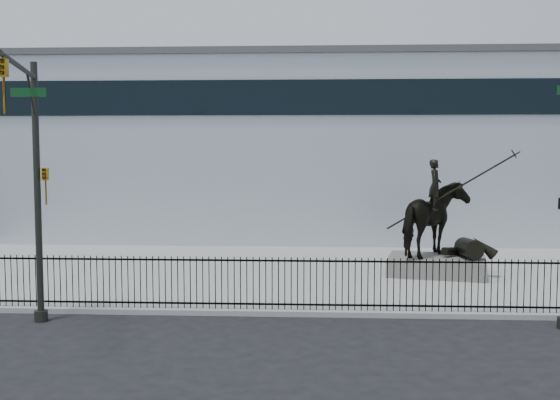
{
  "coord_description": "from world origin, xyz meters",
  "views": [
    {
      "loc": [
        0.42,
        -16.99,
        4.75
      ],
      "look_at": [
        -0.76,
        6.0,
        2.89
      ],
      "focal_mm": 42.0,
      "sensor_mm": 36.0,
      "label": 1
    }
  ],
  "objects": [
    {
      "name": "building",
      "position": [
        0.0,
        20.0,
        4.5
      ],
      "size": [
        44.0,
        14.0,
        9.0
      ],
      "primitive_type": "cube",
      "color": "silver",
      "rests_on": "ground"
    },
    {
      "name": "statue_plinth",
      "position": [
        4.88,
        6.68,
        0.47
      ],
      "size": [
        3.83,
        3.02,
        0.64
      ],
      "primitive_type": "cube",
      "rotation": [
        0.0,
        0.0,
        -0.22
      ],
      "color": "#5E5B56",
      "rests_on": "plaza"
    },
    {
      "name": "picket_fence",
      "position": [
        0.0,
        1.25,
        0.9
      ],
      "size": [
        22.1,
        0.1,
        1.5
      ],
      "color": "black",
      "rests_on": "plaza"
    },
    {
      "name": "equestrian_statue",
      "position": [
        4.94,
        6.67,
        2.13
      ],
      "size": [
        4.28,
        3.13,
        3.7
      ],
      "rotation": [
        0.0,
        0.0,
        -0.22
      ],
      "color": "black",
      "rests_on": "statue_plinth"
    },
    {
      "name": "ground",
      "position": [
        0.0,
        0.0,
        0.0
      ],
      "size": [
        120.0,
        120.0,
        0.0
      ],
      "primitive_type": "plane",
      "color": "black",
      "rests_on": "ground"
    },
    {
      "name": "traffic_signal_left",
      "position": [
        -6.75,
        -0.62,
        4.03
      ],
      "size": [
        1.52,
        4.84,
        7.0
      ],
      "color": "black",
      "rests_on": "ground"
    },
    {
      "name": "plaza",
      "position": [
        0.0,
        7.0,
        0.07
      ],
      "size": [
        30.0,
        12.0,
        0.15
      ],
      "primitive_type": "cube",
      "color": "#999A97",
      "rests_on": "ground"
    }
  ]
}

